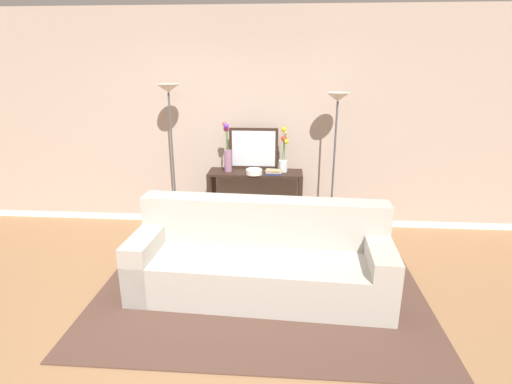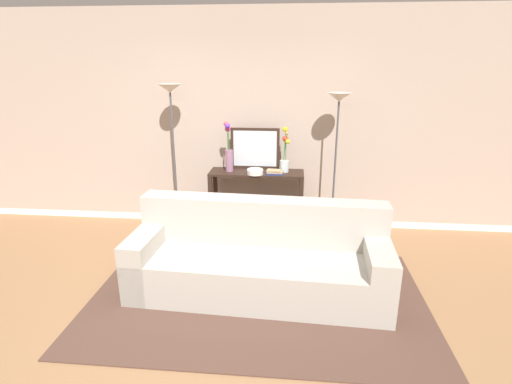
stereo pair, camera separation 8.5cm
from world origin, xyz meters
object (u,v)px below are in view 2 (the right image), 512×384
(vase_short_flowers, at_px, (285,156))
(couch, at_px, (259,261))
(vase_tall_flowers, at_px, (229,153))
(floor_lamp_left, at_px, (172,118))
(wall_mirror, at_px, (255,149))
(book_stack, at_px, (275,172))
(floor_lamp_right, at_px, (337,126))
(console_table, at_px, (257,191))
(book_row_under_console, at_px, (233,227))
(fruit_bowl, at_px, (255,172))

(vase_short_flowers, bearing_deg, couch, -97.64)
(vase_tall_flowers, bearing_deg, floor_lamp_left, -175.25)
(vase_tall_flowers, relative_size, vase_short_flowers, 1.12)
(wall_mirror, xyz_separation_m, book_stack, (0.27, -0.25, -0.24))
(floor_lamp_left, xyz_separation_m, floor_lamp_right, (2.01, -0.00, -0.07))
(console_table, distance_m, vase_tall_flowers, 0.62)
(console_table, xyz_separation_m, floor_lamp_left, (-1.04, -0.06, 0.93))
(console_table, relative_size, floor_lamp_left, 0.62)
(wall_mirror, relative_size, book_stack, 2.93)
(vase_short_flowers, bearing_deg, book_row_under_console, -176.62)
(fruit_bowl, bearing_deg, vase_tall_flowers, 161.58)
(couch, distance_m, book_row_under_console, 1.51)
(floor_lamp_left, bearing_deg, console_table, 3.41)
(console_table, xyz_separation_m, book_row_under_console, (-0.32, -0.00, -0.51))
(console_table, bearing_deg, vase_tall_flowers, -179.23)
(console_table, relative_size, book_row_under_console, 3.42)
(floor_lamp_left, relative_size, book_row_under_console, 5.48)
(vase_tall_flowers, bearing_deg, book_stack, -8.40)
(couch, distance_m, floor_lamp_right, 1.93)
(floor_lamp_right, relative_size, fruit_bowl, 8.95)
(couch, relative_size, vase_tall_flowers, 3.93)
(vase_short_flowers, distance_m, book_stack, 0.25)
(console_table, xyz_separation_m, book_stack, (0.23, -0.09, 0.29))
(couch, relative_size, console_table, 2.08)
(floor_lamp_right, distance_m, vase_tall_flowers, 1.37)
(wall_mirror, height_order, vase_tall_flowers, vase_tall_flowers)
(couch, relative_size, book_stack, 11.63)
(wall_mirror, distance_m, vase_tall_flowers, 0.36)
(console_table, distance_m, wall_mirror, 0.55)
(vase_short_flowers, bearing_deg, book_stack, -132.09)
(console_table, xyz_separation_m, wall_mirror, (-0.03, 0.16, 0.53))
(book_stack, distance_m, book_row_under_console, 0.98)
(couch, height_order, floor_lamp_right, floor_lamp_right)
(wall_mirror, relative_size, vase_tall_flowers, 0.99)
(console_table, bearing_deg, fruit_bowl, -94.12)
(vase_short_flowers, relative_size, book_row_under_console, 1.62)
(fruit_bowl, bearing_deg, vase_short_flowers, 23.72)
(floor_lamp_right, distance_m, fruit_bowl, 1.13)
(couch, xyz_separation_m, book_stack, (0.08, 1.32, 0.54))
(vase_tall_flowers, height_order, fruit_bowl, vase_tall_flowers)
(console_table, relative_size, vase_tall_flowers, 1.89)
(vase_tall_flowers, bearing_deg, vase_short_flowers, 3.59)
(floor_lamp_left, bearing_deg, vase_short_flowers, 4.17)
(fruit_bowl, bearing_deg, couch, -82.65)
(couch, relative_size, book_row_under_console, 7.12)
(wall_mirror, distance_m, book_stack, 0.44)
(vase_tall_flowers, bearing_deg, couch, -70.05)
(console_table, distance_m, floor_lamp_left, 1.40)
(floor_lamp_right, height_order, wall_mirror, floor_lamp_right)
(couch, distance_m, book_stack, 1.43)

